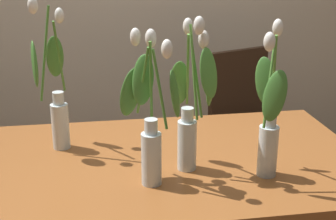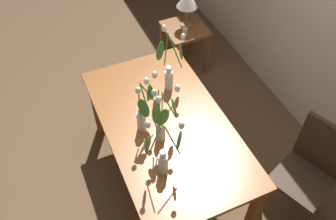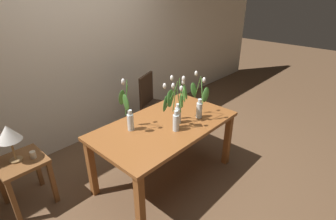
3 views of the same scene
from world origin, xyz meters
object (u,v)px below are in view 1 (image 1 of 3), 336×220
object	(u,v)px
tulip_vase_0	(56,101)
tulip_vase_3	(151,124)
tulip_vase_1	(269,126)
dining_chair	(248,121)
dining_table	(153,182)
tulip_vase_2	(192,113)

from	to	relation	value
tulip_vase_0	tulip_vase_3	distance (m)	0.47
tulip_vase_1	dining_chair	world-z (taller)	tulip_vase_1
dining_table	tulip_vase_2	size ratio (longest dim) A/B	2.91
tulip_vase_2	dining_chair	xyz separation A→B (m)	(0.55, 0.98, -0.43)
dining_table	tulip_vase_0	xyz separation A→B (m)	(-0.35, 0.18, 0.28)
tulip_vase_3	tulip_vase_2	bearing A→B (deg)	25.98
tulip_vase_0	tulip_vase_2	distance (m)	0.55
tulip_vase_2	tulip_vase_0	bearing A→B (deg)	150.68
tulip_vase_2	dining_chair	distance (m)	1.20
dining_table	tulip_vase_2	xyz separation A→B (m)	(0.13, -0.09, 0.30)
tulip_vase_3	dining_chair	size ratio (longest dim) A/B	0.55
tulip_vase_2	dining_chair	bearing A→B (deg)	60.84
tulip_vase_1	tulip_vase_3	bearing A→B (deg)	176.86
tulip_vase_3	tulip_vase_1	bearing A→B (deg)	-3.14
tulip_vase_0	dining_table	bearing A→B (deg)	-27.49
tulip_vase_3	tulip_vase_0	bearing A→B (deg)	133.44
dining_table	tulip_vase_3	xyz separation A→B (m)	(-0.03, -0.16, 0.30)
tulip_vase_1	tulip_vase_2	bearing A→B (deg)	158.59
tulip_vase_1	tulip_vase_2	size ratio (longest dim) A/B	0.96
tulip_vase_3	dining_chair	world-z (taller)	tulip_vase_3
tulip_vase_1	dining_chair	bearing A→B (deg)	74.40
tulip_vase_0	tulip_vase_1	size ratio (longest dim) A/B	1.12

